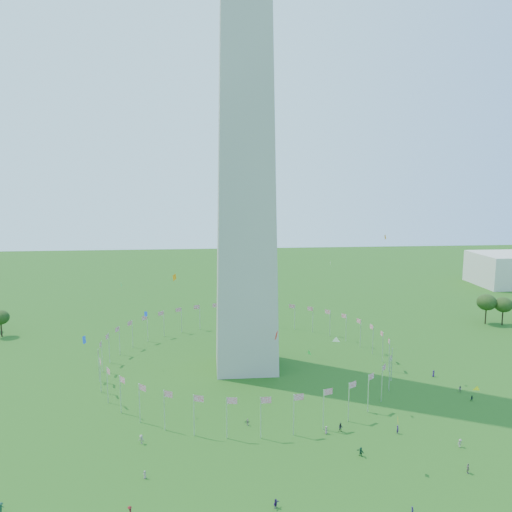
# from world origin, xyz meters

# --- Properties ---
(ground) EXTENTS (600.00, 600.00, 0.00)m
(ground) POSITION_xyz_m (0.00, 0.00, 0.00)
(ground) COLOR #1A4911
(ground) RESTS_ON ground
(washington_monument) EXTENTS (16.80, 16.80, 169.00)m
(washington_monument) POSITION_xyz_m (0.00, 50.00, 84.50)
(washington_monument) COLOR #A9A596
(washington_monument) RESTS_ON ground
(flag_ring) EXTENTS (80.24, 80.24, 9.00)m
(flag_ring) POSITION_xyz_m (-0.00, 50.00, 4.50)
(flag_ring) COLOR silver
(flag_ring) RESTS_ON ground
(crowd) EXTENTS (97.17, 69.12, 1.96)m
(crowd) POSITION_xyz_m (11.03, 0.28, 0.88)
(crowd) COLOR gray
(crowd) RESTS_ON ground
(kites_aloft) EXTENTS (94.51, 60.85, 35.29)m
(kites_aloft) POSITION_xyz_m (5.87, 26.95, 21.20)
(kites_aloft) COLOR white
(kites_aloft) RESTS_ON ground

